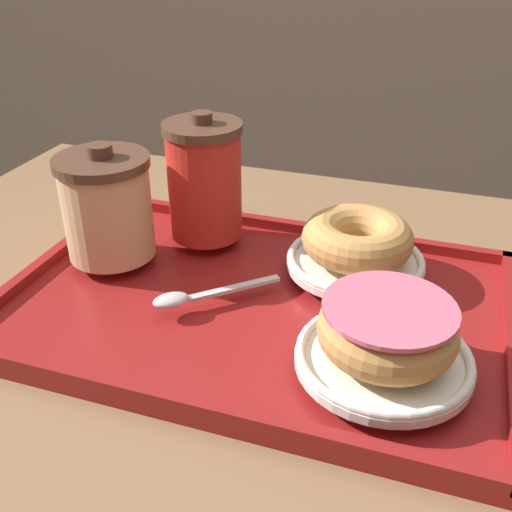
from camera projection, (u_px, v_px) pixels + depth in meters
The scene contains 9 objects.
cafe_table at pixel (230, 417), 0.71m from camera, with size 0.88×0.71×0.74m.
serving_tray at pixel (256, 305), 0.60m from camera, with size 0.49×0.33×0.02m.
coffee_cup_front at pixel (107, 206), 0.63m from camera, with size 0.10×0.10×0.12m.
coffee_cup_rear at pixel (204, 180), 0.66m from camera, with size 0.09×0.09×0.14m.
plate_with_chocolate_donut at pixel (383, 358), 0.49m from camera, with size 0.15×0.15×0.01m.
donut_chocolate_glazed at pixel (387, 329), 0.47m from camera, with size 0.11×0.11×0.04m.
plate_with_plain_donut at pixel (355, 261), 0.62m from camera, with size 0.14×0.14×0.01m.
donut_plain at pixel (357, 238), 0.61m from camera, with size 0.11×0.11×0.04m.
spoon at pixel (188, 297), 0.57m from camera, with size 0.11×0.10×0.01m.
Camera 1 is at (0.20, -0.48, 1.08)m, focal length 42.00 mm.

